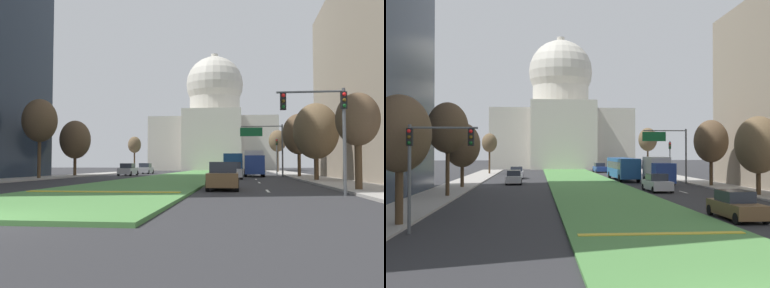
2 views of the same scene
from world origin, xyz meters
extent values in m
plane|color=#2B2B2D|center=(0.00, 49.16, 0.00)|extent=(260.00, 260.00, 0.00)
cube|color=#4C8442|center=(0.00, 44.24, 0.07)|extent=(8.59, 88.49, 0.14)
cube|color=gold|center=(0.00, 10.26, 0.16)|extent=(7.73, 0.50, 0.04)
cube|color=silver|center=(8.26, 14.26, 0.00)|extent=(0.16, 2.40, 0.01)
cube|color=silver|center=(8.26, 25.11, 0.00)|extent=(0.16, 2.40, 0.01)
cube|color=silver|center=(8.26, 32.74, 0.00)|extent=(0.16, 2.40, 0.01)
cube|color=silver|center=(8.26, 44.21, 0.00)|extent=(0.16, 2.40, 0.01)
cube|color=silver|center=(8.26, 53.01, 0.00)|extent=(0.16, 2.40, 0.01)
cube|color=silver|center=(8.26, 65.39, 0.00)|extent=(0.16, 2.40, 0.01)
cube|color=#9E9991|center=(-14.23, 39.33, 0.07)|extent=(4.00, 88.49, 0.15)
cube|color=#9E9991|center=(14.23, 39.33, 0.07)|extent=(4.00, 88.49, 0.15)
cube|color=beige|center=(0.00, 98.32, 6.57)|extent=(31.26, 19.49, 13.15)
cube|color=beige|center=(0.00, 86.58, 7.23)|extent=(13.76, 4.00, 14.46)
cylinder|color=beige|center=(0.00, 98.32, 16.44)|extent=(13.06, 13.06, 6.59)
sphere|color=beige|center=(0.00, 98.32, 22.34)|extent=(14.84, 14.84, 14.84)
cylinder|color=beige|center=(0.00, 98.32, 29.01)|extent=(1.80, 1.80, 3.00)
cylinder|color=#515456|center=(11.73, 11.03, 2.60)|extent=(0.16, 0.16, 5.20)
cube|color=black|center=(11.73, 11.03, 4.60)|extent=(0.28, 0.24, 0.84)
sphere|color=red|center=(11.73, 10.89, 4.88)|extent=(0.18, 0.18, 0.18)
sphere|color=#4C380F|center=(11.73, 10.89, 4.60)|extent=(0.18, 0.18, 0.18)
sphere|color=#0F4219|center=(11.73, 10.89, 4.32)|extent=(0.18, 0.18, 0.18)
cylinder|color=#515456|center=(10.13, 11.03, 5.05)|extent=(3.20, 0.10, 0.10)
cube|color=black|center=(8.85, 11.03, 4.60)|extent=(0.28, 0.24, 0.84)
sphere|color=red|center=(8.85, 10.89, 4.88)|extent=(0.18, 0.18, 0.18)
sphere|color=#4C380F|center=(8.85, 10.89, 4.60)|extent=(0.18, 0.18, 0.18)
sphere|color=#0F4219|center=(8.85, 10.89, 4.32)|extent=(0.18, 0.18, 0.18)
cylinder|color=#515456|center=(11.73, 49.10, 2.60)|extent=(0.16, 0.16, 5.20)
cube|color=black|center=(11.73, 49.10, 4.60)|extent=(0.28, 0.24, 0.84)
sphere|color=red|center=(11.73, 48.96, 4.88)|extent=(0.18, 0.18, 0.18)
sphere|color=#4C380F|center=(11.73, 48.96, 4.60)|extent=(0.18, 0.18, 0.18)
sphere|color=#0F4219|center=(11.73, 48.96, 4.32)|extent=(0.18, 0.18, 0.18)
cylinder|color=#515456|center=(11.93, 43.11, 3.25)|extent=(0.20, 0.20, 6.50)
cylinder|color=#515456|center=(9.36, 43.11, 6.30)|extent=(5.14, 0.12, 0.12)
cube|color=#146033|center=(8.07, 43.06, 5.60)|extent=(2.80, 0.08, 1.10)
cylinder|color=#4C3823|center=(13.15, 13.98, 1.63)|extent=(0.39, 0.39, 3.25)
ellipsoid|color=brown|center=(13.15, 13.98, 3.99)|extent=(2.35, 2.35, 2.94)
cylinder|color=#4C3823|center=(-13.19, 29.59, 2.41)|extent=(0.33, 0.33, 4.81)
ellipsoid|color=brown|center=(-13.19, 29.59, 5.89)|extent=(3.44, 3.44, 4.30)
cylinder|color=#4C3823|center=(13.37, 28.02, 1.60)|extent=(0.40, 0.40, 3.21)
ellipsoid|color=brown|center=(13.37, 28.02, 4.45)|extent=(3.98, 3.98, 4.97)
cylinder|color=#4C3823|center=(-13.46, 39.23, 1.69)|extent=(0.37, 0.37, 3.37)
ellipsoid|color=brown|center=(-13.46, 39.23, 4.54)|extent=(3.75, 3.75, 4.69)
cylinder|color=#4C3823|center=(13.40, 39.00, 1.91)|extent=(0.38, 0.38, 3.82)
ellipsoid|color=brown|center=(13.40, 39.00, 4.98)|extent=(3.73, 3.73, 4.67)
cylinder|color=#4C3823|center=(-13.44, 67.72, 2.24)|extent=(0.29, 0.29, 4.47)
ellipsoid|color=brown|center=(-13.44, 67.72, 5.25)|extent=(2.50, 2.50, 3.12)
cylinder|color=#4C3823|center=(13.52, 68.61, 2.43)|extent=(0.30, 0.30, 4.85)
ellipsoid|color=brown|center=(13.52, 68.61, 5.86)|extent=(3.23, 3.23, 4.03)
cube|color=brown|center=(5.72, 15.27, 0.61)|extent=(1.82, 4.65, 0.79)
cube|color=#282D38|center=(5.72, 15.45, 1.33)|extent=(1.58, 2.24, 0.64)
cylinder|color=black|center=(6.55, 13.41, 0.32)|extent=(0.23, 0.64, 0.64)
cylinder|color=black|center=(4.93, 13.39, 0.32)|extent=(0.23, 0.64, 0.64)
cylinder|color=black|center=(6.52, 17.14, 0.32)|extent=(0.23, 0.64, 0.64)
cylinder|color=black|center=(4.90, 17.13, 0.32)|extent=(0.23, 0.64, 0.64)
cube|color=#BCBCC1|center=(5.90, 33.48, 0.64)|extent=(2.04, 4.54, 0.83)
cube|color=#282D38|center=(5.90, 33.66, 1.40)|extent=(1.74, 2.20, 0.68)
cylinder|color=black|center=(6.83, 31.71, 0.32)|extent=(0.24, 0.65, 0.64)
cylinder|color=black|center=(5.07, 31.66, 0.32)|extent=(0.24, 0.65, 0.64)
cylinder|color=black|center=(6.73, 35.30, 0.32)|extent=(0.24, 0.65, 0.64)
cylinder|color=black|center=(4.98, 35.25, 0.32)|extent=(0.24, 0.65, 0.64)
cube|color=#BCBCC1|center=(-8.33, 44.87, 0.61)|extent=(1.87, 4.68, 0.78)
cube|color=#282D38|center=(-8.33, 44.68, 1.32)|extent=(1.61, 2.26, 0.64)
cylinder|color=black|center=(-9.18, 46.72, 0.32)|extent=(0.23, 0.64, 0.64)
cylinder|color=black|center=(-7.57, 46.75, 0.32)|extent=(0.23, 0.64, 0.64)
cylinder|color=black|center=(-9.10, 42.98, 0.32)|extent=(0.23, 0.64, 0.64)
cylinder|color=black|center=(-7.48, 43.02, 0.32)|extent=(0.23, 0.64, 0.64)
cube|color=#BCBCC1|center=(-8.47, 55.77, 0.62)|extent=(1.94, 4.58, 0.81)
cube|color=#282D38|center=(-8.47, 55.59, 1.36)|extent=(1.66, 2.22, 0.66)
cylinder|color=black|center=(-9.35, 57.58, 0.32)|extent=(0.23, 0.64, 0.64)
cylinder|color=black|center=(-7.67, 57.61, 0.32)|extent=(0.23, 0.64, 0.64)
cylinder|color=black|center=(-9.27, 53.93, 0.32)|extent=(0.23, 0.64, 0.64)
cylinder|color=black|center=(-7.59, 53.97, 0.32)|extent=(0.23, 0.64, 0.64)
cube|color=navy|center=(5.77, 73.26, 0.63)|extent=(2.12, 4.29, 0.83)
cube|color=#282D38|center=(5.76, 73.43, 1.38)|extent=(1.78, 2.10, 0.68)
cylinder|color=black|center=(6.73, 71.66, 0.32)|extent=(0.25, 0.65, 0.64)
cylinder|color=black|center=(4.98, 71.57, 0.32)|extent=(0.25, 0.65, 0.64)
cylinder|color=black|center=(6.56, 74.96, 0.32)|extent=(0.25, 0.65, 0.64)
cylinder|color=black|center=(4.81, 74.87, 0.32)|extent=(0.25, 0.65, 0.64)
cube|color=navy|center=(8.36, 39.96, 1.45)|extent=(2.30, 2.00, 2.20)
cube|color=beige|center=(8.36, 43.16, 1.80)|extent=(2.30, 4.40, 2.80)
cylinder|color=black|center=(9.41, 39.96, 0.45)|extent=(0.30, 0.90, 0.90)
cylinder|color=black|center=(7.31, 39.96, 0.45)|extent=(0.30, 0.90, 0.90)
cylinder|color=black|center=(9.41, 44.26, 0.45)|extent=(0.30, 0.90, 0.90)
cylinder|color=black|center=(7.31, 44.26, 0.45)|extent=(0.30, 0.90, 0.90)
cube|color=#1E4C8C|center=(5.72, 50.46, 1.70)|extent=(2.50, 11.00, 2.50)
cube|color=#232833|center=(5.72, 50.46, 2.05)|extent=(2.52, 10.12, 0.90)
cylinder|color=black|center=(6.87, 46.16, 0.50)|extent=(0.32, 1.00, 1.00)
cylinder|color=black|center=(4.57, 46.16, 0.50)|extent=(0.32, 1.00, 1.00)
cylinder|color=black|center=(6.87, 54.36, 0.50)|extent=(0.32, 1.00, 1.00)
cylinder|color=black|center=(4.57, 54.36, 0.50)|extent=(0.32, 1.00, 1.00)
camera|label=1|loc=(6.78, -9.62, 1.51)|focal=38.84mm
camera|label=2|loc=(-5.73, -10.65, 3.96)|focal=43.68mm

